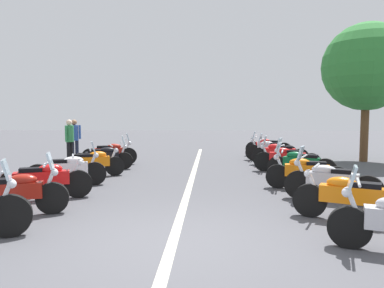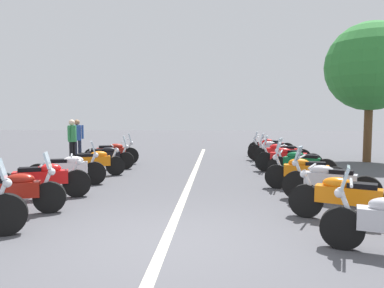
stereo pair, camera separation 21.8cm
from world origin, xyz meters
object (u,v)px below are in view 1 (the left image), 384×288
object	(u,v)px
motorcycle_right_row_6	(279,153)
bystander_2	(74,137)
motorcycle_left_row_4	(93,163)
motorcycle_right_row_1	(351,197)
motorcycle_left_row_5	(103,157)
roadside_tree_0	(367,67)
motorcycle_right_row_4	(300,163)
motorcycle_right_row_7	(270,149)
motorcycle_right_row_3	(306,172)
motorcycle_left_row_6	(110,153)
motorcycle_right_row_2	(331,181)
bystander_0	(70,138)
motorcycle_left_row_1	(14,192)
motorcycle_left_row_2	(43,180)
motorcycle_right_row_5	(286,158)
motorcycle_left_row_3	(68,169)
motorcycle_right_row_8	(268,147)

from	to	relation	value
motorcycle_right_row_6	bystander_2	xyz separation A→B (m)	(1.02, 8.27, 0.54)
motorcycle_left_row_4	motorcycle_right_row_1	size ratio (longest dim) A/B	0.97
motorcycle_left_row_5	roadside_tree_0	xyz separation A→B (m)	(2.84, -10.07, 3.40)
motorcycle_right_row_4	motorcycle_right_row_7	xyz separation A→B (m)	(4.39, 0.18, 0.00)
motorcycle_right_row_3	roadside_tree_0	size ratio (longest dim) A/B	0.36
motorcycle_left_row_6	motorcycle_right_row_3	distance (m)	7.63
motorcycle_right_row_2	bystander_0	distance (m)	10.16
motorcycle_left_row_4	motorcycle_right_row_2	bearing A→B (deg)	-47.93
motorcycle_left_row_1	motorcycle_left_row_2	world-z (taller)	motorcycle_left_row_1
motorcycle_right_row_5	motorcycle_right_row_6	size ratio (longest dim) A/B	1.03
motorcycle_right_row_2	motorcycle_right_row_4	bearing A→B (deg)	-66.82
motorcycle_right_row_5	motorcycle_right_row_7	xyz separation A→B (m)	(3.08, 0.04, 0.00)
motorcycle_left_row_2	bystander_2	world-z (taller)	bystander_2
bystander_0	roadside_tree_0	world-z (taller)	roadside_tree_0
motorcycle_left_row_4	roadside_tree_0	size ratio (longest dim) A/B	0.33
motorcycle_left_row_5	bystander_0	world-z (taller)	bystander_0
motorcycle_right_row_3	motorcycle_right_row_5	world-z (taller)	motorcycle_right_row_5
motorcycle_left_row_3	motorcycle_right_row_1	world-z (taller)	motorcycle_left_row_3
roadside_tree_0	motorcycle_left_row_2	bearing A→B (deg)	126.15
motorcycle_right_row_2	motorcycle_right_row_6	world-z (taller)	motorcycle_right_row_6
motorcycle_left_row_3	bystander_2	size ratio (longest dim) A/B	1.15
motorcycle_right_row_6	motorcycle_right_row_7	bearing A→B (deg)	-71.41
motorcycle_left_row_3	motorcycle_left_row_5	size ratio (longest dim) A/B	0.95
motorcycle_left_row_6	motorcycle_right_row_3	size ratio (longest dim) A/B	1.00
motorcycle_left_row_1	motorcycle_right_row_7	distance (m)	10.70
motorcycle_left_row_3	motorcycle_right_row_2	world-z (taller)	motorcycle_right_row_2
motorcycle_right_row_6	roadside_tree_0	size ratio (longest dim) A/B	0.38
motorcycle_left_row_2	roadside_tree_0	distance (m)	12.95
motorcycle_left_row_1	motorcycle_right_row_1	distance (m)	6.19
motorcycle_right_row_7	motorcycle_left_row_3	bearing A→B (deg)	54.86
motorcycle_left_row_1	motorcycle_left_row_3	bearing A→B (deg)	74.22
motorcycle_right_row_6	bystander_2	bearing A→B (deg)	8.40
motorcycle_right_row_1	bystander_0	bearing A→B (deg)	-18.45
motorcycle_right_row_4	motorcycle_right_row_7	size ratio (longest dim) A/B	0.91
motorcycle_left_row_4	motorcycle_right_row_5	world-z (taller)	motorcycle_right_row_5
motorcycle_left_row_6	motorcycle_right_row_6	world-z (taller)	motorcycle_right_row_6
motorcycle_right_row_6	motorcycle_left_row_6	bearing A→B (deg)	16.58
motorcycle_left_row_4	bystander_0	bearing A→B (deg)	99.74
motorcycle_left_row_6	bystander_0	world-z (taller)	bystander_0
motorcycle_right_row_3	roadside_tree_0	distance (m)	7.84
motorcycle_right_row_1	motorcycle_right_row_5	distance (m)	5.69
motorcycle_right_row_1	motorcycle_right_row_3	world-z (taller)	motorcycle_right_row_3
motorcycle_right_row_6	motorcycle_left_row_5	bearing A→B (deg)	27.74
motorcycle_right_row_3	motorcycle_right_row_8	bearing A→B (deg)	-78.89
motorcycle_right_row_5	roadside_tree_0	world-z (taller)	roadside_tree_0
motorcycle_right_row_6	roadside_tree_0	world-z (taller)	roadside_tree_0
motorcycle_left_row_3	motorcycle_right_row_3	distance (m)	6.25
motorcycle_right_row_8	bystander_2	size ratio (longest dim) A/B	1.17
motorcycle_left_row_6	motorcycle_right_row_7	xyz separation A→B (m)	(1.62, -6.36, 0.01)
motorcycle_left_row_3	motorcycle_left_row_4	size ratio (longest dim) A/B	1.05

